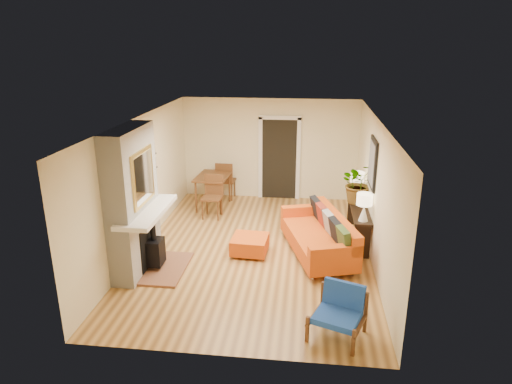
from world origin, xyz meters
TOP-DOWN VIEW (x-y plane):
  - room_shell at (0.60, 2.63)m, footprint 6.50×6.50m
  - fireplace at (-2.00, -1.00)m, footprint 1.09×1.68m
  - sofa at (1.31, -0.01)m, footprint 1.55×2.39m
  - ottoman at (-0.08, -0.17)m, footprint 0.72×0.72m
  - blue_chair at (1.51, -2.56)m, footprint 0.89×0.88m
  - dining_table at (-1.24, 2.32)m, footprint 0.85×1.87m
  - console_table at (2.07, 0.72)m, footprint 0.34×1.85m
  - lamp_near at (2.07, -0.00)m, footprint 0.30×0.30m
  - lamp_far at (2.07, 1.47)m, footprint 0.30×0.30m
  - houseplant at (2.06, 1.03)m, footprint 0.98×0.92m

SIDE VIEW (x-z plane):
  - ottoman at x=-0.08m, z-range 0.03..0.37m
  - sofa at x=1.31m, z-range -0.05..0.82m
  - blue_chair at x=1.51m, z-range 0.03..0.76m
  - console_table at x=2.07m, z-range 0.21..0.94m
  - dining_table at x=-1.24m, z-range 0.16..1.16m
  - lamp_near at x=2.07m, z-range 0.79..1.33m
  - lamp_far at x=2.07m, z-range 0.79..1.33m
  - houseplant at x=2.06m, z-range 0.73..1.59m
  - room_shell at x=0.60m, z-range -2.01..4.49m
  - fireplace at x=-2.00m, z-range -0.06..2.54m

